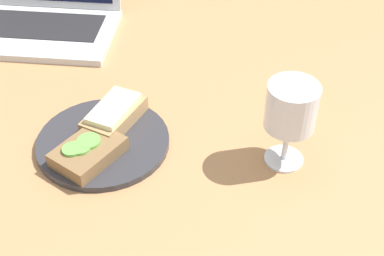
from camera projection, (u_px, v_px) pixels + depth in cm
name	position (u px, v px, depth cm)	size (l,w,h in cm)	color
wooden_table	(158.00, 137.00, 89.34)	(140.00, 140.00, 3.00)	#B27F51
plate	(103.00, 142.00, 85.37)	(21.18, 21.18, 1.12)	#333338
sandwich_with_cheese	(114.00, 115.00, 87.09)	(9.76, 12.73, 3.51)	#A88456
sandwich_with_cucumber	(88.00, 151.00, 81.00)	(11.49, 12.59, 2.82)	brown
wine_glass	(291.00, 111.00, 76.70)	(7.56, 7.56, 14.07)	white
laptop	(40.00, 4.00, 111.70)	(32.38, 25.53, 21.38)	silver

